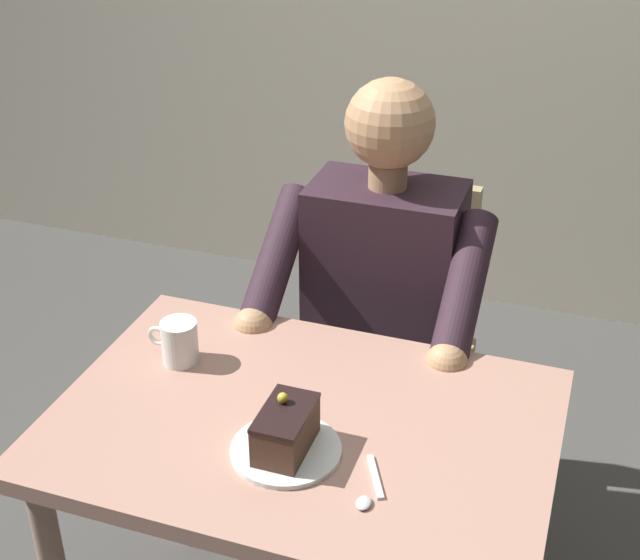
% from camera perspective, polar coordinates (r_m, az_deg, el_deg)
% --- Properties ---
extents(dining_table, '(0.95, 0.66, 0.72)m').
position_cam_1_polar(dining_table, '(1.76, -1.14, -11.51)').
color(dining_table, tan).
rests_on(dining_table, ground).
extents(chair, '(0.42, 0.42, 0.89)m').
position_cam_1_polar(chair, '(2.36, 4.55, -3.61)').
color(chair, tan).
rests_on(chair, ground).
extents(seated_person, '(0.53, 0.58, 1.22)m').
position_cam_1_polar(seated_person, '(2.14, 3.49, -2.83)').
color(seated_person, '#321F2A').
rests_on(seated_person, ground).
extents(dessert_plate, '(0.20, 0.20, 0.01)m').
position_cam_1_polar(dessert_plate, '(1.62, -2.20, -10.89)').
color(dessert_plate, white).
rests_on(dessert_plate, dining_table).
extents(cake_slice, '(0.08, 0.14, 0.10)m').
position_cam_1_polar(cake_slice, '(1.59, -2.24, -9.59)').
color(cake_slice, '#4B2E21').
rests_on(cake_slice, dessert_plate).
extents(coffee_cup, '(0.11, 0.08, 0.09)m').
position_cam_1_polar(coffee_cup, '(1.85, -9.08, -3.91)').
color(coffee_cup, white).
rests_on(coffee_cup, dining_table).
extents(dessert_spoon, '(0.06, 0.14, 0.01)m').
position_cam_1_polar(dessert_spoon, '(1.55, 3.18, -13.41)').
color(dessert_spoon, silver).
rests_on(dessert_spoon, dining_table).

